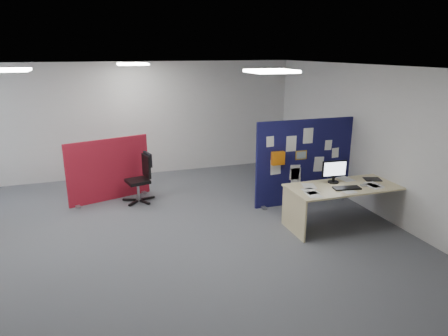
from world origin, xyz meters
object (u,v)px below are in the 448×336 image
object	(u,v)px
main_desk	(342,194)
monitor_main	(334,171)
navy_divider	(303,162)
office_chair	(142,175)
red_divider	(109,170)

from	to	relation	value
main_desk	monitor_main	xyz separation A→B (m)	(-0.08, 0.16, 0.38)
navy_divider	office_chair	distance (m)	3.21
navy_divider	office_chair	bearing A→B (deg)	159.91
office_chair	monitor_main	bearing A→B (deg)	-47.53
main_desk	red_divider	xyz separation A→B (m)	(-3.74, 2.54, 0.06)
main_desk	office_chair	xyz separation A→B (m)	(-3.12, 2.25, -0.01)
main_desk	red_divider	bearing A→B (deg)	145.87
navy_divider	main_desk	bearing A→B (deg)	-84.07
navy_divider	main_desk	world-z (taller)	navy_divider
office_chair	navy_divider	bearing A→B (deg)	-33.23
navy_divider	office_chair	world-z (taller)	navy_divider
monitor_main	office_chair	xyz separation A→B (m)	(-3.04, 2.08, -0.40)
main_desk	office_chair	bearing A→B (deg)	144.25
office_chair	red_divider	bearing A→B (deg)	141.83
red_divider	main_desk	bearing A→B (deg)	-51.24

